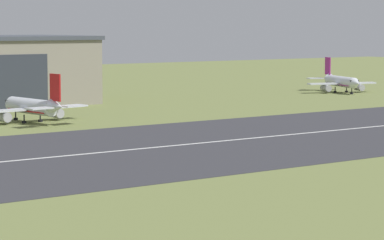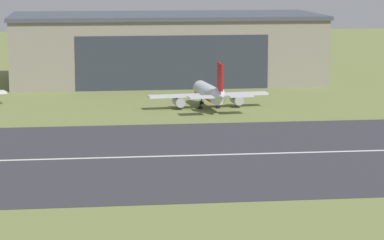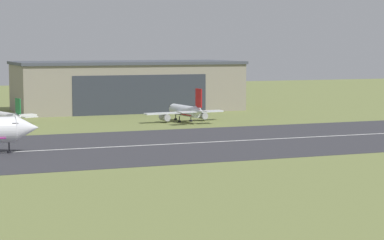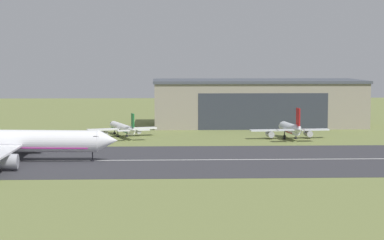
# 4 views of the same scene
# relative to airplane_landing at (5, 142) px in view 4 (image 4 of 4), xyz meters

# --- Properties ---
(runway_strip) EXTENTS (383.10, 51.43, 0.06)m
(runway_strip) POSITION_rel_airplane_landing_xyz_m (69.90, 1.05, -4.50)
(runway_strip) COLOR #333338
(runway_strip) RESTS_ON ground_plane
(runway_centreline) EXTENTS (344.79, 0.70, 0.01)m
(runway_centreline) POSITION_rel_airplane_landing_xyz_m (69.90, 1.05, -4.46)
(runway_centreline) COLOR silver
(runway_centreline) RESTS_ON runway_strip
(hangar_building) EXTENTS (69.92, 30.83, 15.43)m
(hangar_building) POSITION_rel_airplane_landing_xyz_m (66.92, 84.42, 3.21)
(hangar_building) COLOR gray
(hangar_building) RESTS_ON ground_plane
(airplane_landing) EXTENTS (50.47, 58.89, 15.46)m
(airplane_landing) POSITION_rel_airplane_landing_xyz_m (0.00, 0.00, 0.00)
(airplane_landing) COLOR white
(airplane_landing) RESTS_ON ground_plane
(airplane_parked_west) EXTENTS (22.83, 19.83, 9.29)m
(airplane_parked_west) POSITION_rel_airplane_landing_xyz_m (70.92, 42.82, -1.64)
(airplane_parked_west) COLOR silver
(airplane_parked_west) RESTS_ON ground_plane
(airplane_parked_centre) EXTENTS (20.40, 25.70, 7.61)m
(airplane_parked_centre) POSITION_rel_airplane_landing_xyz_m (23.33, 50.30, -1.96)
(airplane_parked_centre) COLOR white
(airplane_parked_centre) RESTS_ON ground_plane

